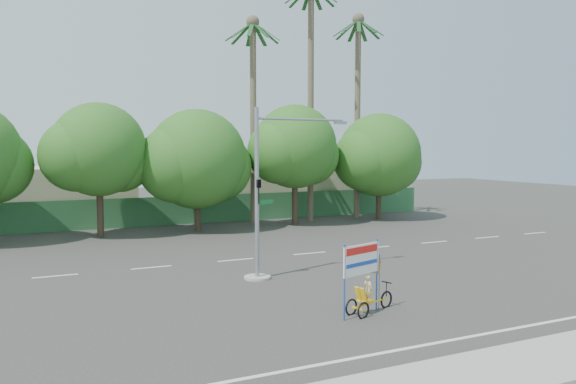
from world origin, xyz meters
name	(u,v)px	position (x,y,z in m)	size (l,w,h in m)	color
ground	(362,295)	(0.00, 0.00, 0.00)	(120.00, 120.00, 0.00)	#33302D
sidewalk_near	(528,365)	(0.00, -7.50, 0.06)	(50.00, 2.40, 0.12)	gray
fence	(197,209)	(0.00, 21.50, 1.00)	(38.00, 0.08, 2.00)	#336B3D
building_left	(42,196)	(-10.00, 26.00, 2.00)	(12.00, 8.00, 4.00)	beige
building_right	(275,190)	(8.00, 26.00, 1.80)	(14.00, 8.00, 3.60)	beige
tree_left	(98,153)	(-7.05, 18.00, 5.06)	(6.66, 5.60, 8.07)	#473828
tree_center	(196,162)	(-1.05, 18.00, 4.47)	(7.62, 6.40, 7.85)	#473828
tree_right	(294,150)	(5.95, 18.00, 5.24)	(6.90, 5.80, 8.36)	#473828
tree_far_right	(379,158)	(12.95, 18.00, 4.64)	(7.38, 6.20, 7.94)	#473828
palm_tall	(311,77)	(8.00, 19.50, 10.46)	(3.73, 3.79, 17.45)	#70604C
palm_mid	(358,95)	(12.00, 19.50, 9.40)	(3.73, 3.79, 15.45)	#70604C
palm_short	(253,97)	(3.50, 19.50, 8.86)	(3.73, 3.79, 14.45)	#70604C
traffic_signal	(264,208)	(-2.20, 3.98, 2.92)	(4.72, 1.10, 7.00)	gray
trike_billboard	(366,284)	(-1.17, -2.05, 0.98)	(2.37, 1.01, 2.43)	black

